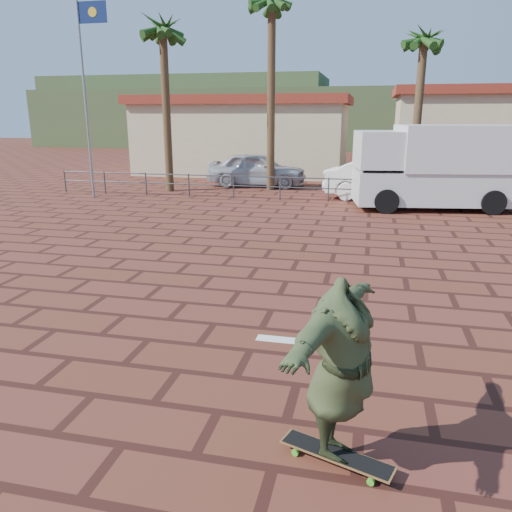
{
  "coord_description": "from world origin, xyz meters",
  "views": [
    {
      "loc": [
        1.62,
        -8.36,
        3.45
      ],
      "look_at": [
        -0.45,
        0.73,
        0.8
      ],
      "focal_mm": 35.0,
      "sensor_mm": 36.0,
      "label": 1
    }
  ],
  "objects_px": {
    "longboard": "(336,455)",
    "car_silver": "(257,169)",
    "campervan": "(438,165)",
    "car_white": "(389,180)",
    "skateboarder": "(341,370)"
  },
  "relations": [
    {
      "from": "car_silver",
      "to": "skateboarder",
      "type": "bearing_deg",
      "value": -165.17
    },
    {
      "from": "skateboarder",
      "to": "campervan",
      "type": "distance_m",
      "value": 15.68
    },
    {
      "from": "longboard",
      "to": "car_silver",
      "type": "bearing_deg",
      "value": 124.02
    },
    {
      "from": "car_white",
      "to": "car_silver",
      "type": "bearing_deg",
      "value": 74.67
    },
    {
      "from": "longboard",
      "to": "campervan",
      "type": "bearing_deg",
      "value": 99.45
    },
    {
      "from": "campervan",
      "to": "car_silver",
      "type": "xyz_separation_m",
      "value": [
        -7.95,
        4.49,
        -0.79
      ]
    },
    {
      "from": "campervan",
      "to": "car_white",
      "type": "distance_m",
      "value": 2.38
    },
    {
      "from": "longboard",
      "to": "car_silver",
      "type": "distance_m",
      "value": 20.66
    },
    {
      "from": "longboard",
      "to": "campervan",
      "type": "relative_size",
      "value": 0.19
    },
    {
      "from": "car_silver",
      "to": "car_white",
      "type": "xyz_separation_m",
      "value": [
        6.26,
        -3.0,
        0.02
      ]
    },
    {
      "from": "longboard",
      "to": "car_silver",
      "type": "height_order",
      "value": "car_silver"
    },
    {
      "from": "skateboarder",
      "to": "campervan",
      "type": "bearing_deg",
      "value": 4.24
    },
    {
      "from": "campervan",
      "to": "car_silver",
      "type": "distance_m",
      "value": 9.17
    },
    {
      "from": "longboard",
      "to": "car_silver",
      "type": "xyz_separation_m",
      "value": [
        -5.34,
        19.94,
        0.73
      ]
    },
    {
      "from": "longboard",
      "to": "car_white",
      "type": "xyz_separation_m",
      "value": [
        0.92,
        16.94,
        0.75
      ]
    }
  ]
}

